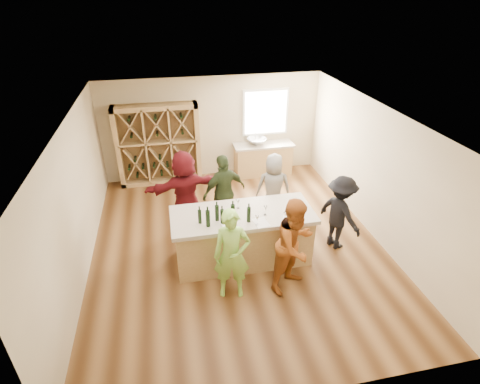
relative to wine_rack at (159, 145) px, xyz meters
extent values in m
cube|color=brown|center=(1.50, -3.27, -1.15)|extent=(6.00, 7.00, 0.10)
cube|color=white|center=(1.50, -3.27, 1.75)|extent=(6.00, 7.00, 0.10)
cube|color=#C6B38F|center=(1.50, 0.28, 0.30)|extent=(6.00, 0.10, 2.80)
cube|color=#C6B38F|center=(1.50, -6.82, 0.30)|extent=(6.00, 0.10, 2.80)
cube|color=#C6B38F|center=(-1.55, -3.27, 0.30)|extent=(0.10, 7.00, 2.80)
cube|color=#C6B38F|center=(4.55, -3.27, 0.30)|extent=(0.10, 7.00, 2.80)
cube|color=white|center=(3.00, 0.20, 0.65)|extent=(1.30, 0.06, 1.30)
cube|color=white|center=(3.00, 0.17, 0.65)|extent=(1.18, 0.01, 1.18)
cube|color=tan|center=(0.00, 0.00, 0.00)|extent=(2.20, 0.45, 2.20)
cube|color=tan|center=(2.90, -0.07, -0.67)|extent=(1.60, 0.58, 0.86)
cube|color=#B4A694|center=(2.90, -0.07, -0.21)|extent=(1.70, 0.62, 0.06)
imported|color=silver|center=(2.70, -0.07, -0.09)|extent=(0.54, 0.54, 0.19)
cylinder|color=silver|center=(2.70, 0.11, -0.03)|extent=(0.02, 0.02, 0.30)
cube|color=tan|center=(1.51, -3.76, -0.60)|extent=(2.60, 1.00, 1.00)
cube|color=#B4A694|center=(1.51, -3.76, -0.06)|extent=(2.72, 1.12, 0.08)
cylinder|color=black|center=(0.68, -3.93, 0.11)|extent=(0.07, 0.07, 0.27)
cylinder|color=black|center=(0.81, -4.06, 0.14)|extent=(0.10, 0.10, 0.32)
cylinder|color=black|center=(1.00, -3.90, 0.14)|extent=(0.09, 0.09, 0.31)
cylinder|color=black|center=(1.08, -4.02, 0.12)|extent=(0.07, 0.07, 0.28)
cylinder|color=black|center=(1.28, -3.96, 0.14)|extent=(0.10, 0.10, 0.32)
cone|color=white|center=(1.26, -4.25, 0.08)|extent=(0.10, 0.10, 0.20)
cone|color=white|center=(1.68, -4.20, 0.08)|extent=(0.10, 0.10, 0.20)
cone|color=white|center=(2.21, -4.19, 0.07)|extent=(0.08, 0.08, 0.19)
cone|color=white|center=(1.91, -3.90, 0.08)|extent=(0.08, 0.08, 0.19)
cone|color=white|center=(2.44, -4.00, 0.06)|extent=(0.07, 0.07, 0.17)
cube|color=white|center=(1.17, -4.12, -0.02)|extent=(0.27, 0.33, 0.00)
cube|color=white|center=(1.77, -4.14, -0.02)|extent=(0.29, 0.37, 0.00)
cube|color=white|center=(2.30, -4.16, -0.02)|extent=(0.31, 0.36, 0.00)
imported|color=#8CC64C|center=(1.13, -4.68, -0.24)|extent=(0.69, 0.55, 1.73)
imported|color=#994C19|center=(2.25, -4.69, -0.20)|extent=(1.00, 0.88, 1.80)
imported|color=black|center=(3.54, -3.73, -0.29)|extent=(0.84, 1.15, 1.61)
imported|color=#263319|center=(1.36, -2.53, -0.22)|extent=(1.15, 0.84, 1.76)
imported|color=slate|center=(2.51, -2.43, -0.29)|extent=(0.88, 0.68, 1.62)
imported|color=#590F14|center=(0.52, -2.36, -0.18)|extent=(1.79, 0.90, 1.84)
cylinder|color=black|center=(1.56, -4.06, 0.13)|extent=(0.07, 0.07, 0.30)
cone|color=white|center=(1.46, -3.56, 0.07)|extent=(0.07, 0.07, 0.18)
camera|label=1|loc=(0.25, -9.62, 3.79)|focal=28.00mm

